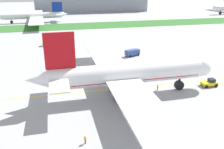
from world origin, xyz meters
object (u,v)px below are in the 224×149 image
Objects in this scene: ground_crew_wingwalker_starboard at (85,139)px; ground_crew_wingwalker_port at (137,102)px; parked_airliner_far_right at (35,16)px; pushback_tug at (210,83)px; ground_crew_marshaller_front at (158,87)px; airliner_foreground at (125,74)px; service_truck_baggage_loader at (48,42)px; service_truck_fuel_bowser at (132,52)px.

ground_crew_wingwalker_port is at bearing 39.87° from ground_crew_wingwalker_starboard.
parked_airliner_far_right is (-16.85, 143.20, 3.59)m from ground_crew_wingwalker_starboard.
ground_crew_marshaller_front is (-15.23, 0.71, 0.02)m from pushback_tug.
parked_airliner_far_right is at bearing 103.14° from airliner_foreground.
service_truck_baggage_loader is (-19.83, 56.85, -4.29)m from airliner_foreground.
ground_crew_marshaller_front is at bearing 40.55° from ground_crew_wingwalker_starboard.
airliner_foreground is 14.96× the size of service_truck_baggage_loader.
service_truck_fuel_bowser is at bearing -65.70° from parked_airliner_far_right.
ground_crew_wingwalker_starboard is (-13.73, -11.47, -0.03)m from ground_crew_wingwalker_port.
service_truck_baggage_loader is (-29.31, 55.88, 0.49)m from ground_crew_marshaller_front.
parked_airliner_far_right reaches higher than service_truck_fuel_bowser.
service_truck_fuel_bowser is (24.85, 50.85, 0.46)m from ground_crew_wingwalker_starboard.
service_truck_baggage_loader is at bearing 117.67° from ground_crew_marshaller_front.
parked_airliner_far_right reaches higher than ground_crew_wingwalker_starboard.
ground_crew_wingwalker_starboard is at bearing -124.95° from airliner_foreground.
service_truck_fuel_bowser is (2.94, 32.11, 0.42)m from ground_crew_marshaller_front.
pushback_tug reaches higher than ground_crew_wingwalker_port.
ground_crew_wingwalker_starboard is (-37.13, -18.03, -0.02)m from pushback_tug.
pushback_tug is 0.99× the size of service_truck_fuel_bowser.
service_truck_fuel_bowser reaches higher than pushback_tug.
ground_crew_wingwalker_port is 40.92m from service_truck_fuel_bowser.
parked_airliner_far_right is (-38.76, 124.45, 3.55)m from ground_crew_marshaller_front.
airliner_foreground reaches higher than ground_crew_wingwalker_starboard.
ground_crew_wingwalker_port is at bearing -164.33° from pushback_tug.
service_truck_baggage_loader is at bearing 143.61° from service_truck_fuel_bowser.
ground_crew_wingwalker_starboard is 56.60m from service_truck_fuel_bowser.
pushback_tug is 72.01m from service_truck_baggage_loader.
service_truck_baggage_loader is 0.80× the size of service_truck_fuel_bowser.
airliner_foreground is 11.97× the size of service_truck_fuel_bowser.
ground_crew_wingwalker_port is at bearing -76.93° from parked_airliner_far_right.
ground_crew_wingwalker_port reaches higher than ground_crew_wingwalker_starboard.
airliner_foreground reaches higher than parked_airliner_far_right.
service_truck_fuel_bowser is (-12.29, 32.82, 0.44)m from pushback_tug.
airliner_foreground reaches higher than ground_crew_marshaller_front.
service_truck_fuel_bowser reaches higher than ground_crew_marshaller_front.
service_truck_baggage_loader reaches higher than service_truck_fuel_bowser.
ground_crew_wingwalker_port is at bearing -138.33° from ground_crew_marshaller_front.
ground_crew_marshaller_front is (8.17, 7.27, 0.01)m from ground_crew_wingwalker_port.
pushback_tug is 3.70× the size of ground_crew_marshaller_front.
ground_crew_wingwalker_starboard is (-21.90, -18.74, -0.04)m from ground_crew_marshaller_front.
ground_crew_wingwalker_port is at bearing -78.27° from airliner_foreground.
ground_crew_wingwalker_starboard is 0.32× the size of service_truck_baggage_loader.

